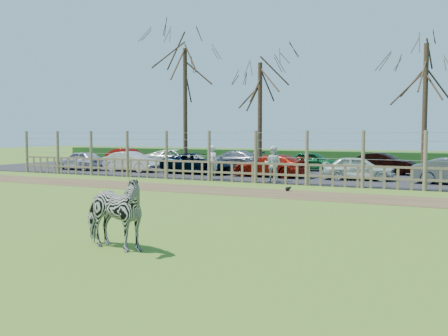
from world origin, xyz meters
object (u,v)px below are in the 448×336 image
at_px(tree_right, 426,78).
at_px(car_2, 198,163).
at_px(visitor_b, 273,164).
at_px(car_7, 128,157).
at_px(car_3, 270,166).
at_px(crow, 288,189).
at_px(car_1, 132,162).
at_px(car_10, 313,161).
at_px(visitor_a, 213,162).
at_px(tree_mid, 260,91).
at_px(car_8, 176,158).
at_px(car_0, 81,160).
at_px(zebra, 112,213).
at_px(car_11, 383,164).
at_px(tree_left, 185,80).
at_px(car_4, 358,168).
at_px(car_9, 232,160).

height_order(tree_right, car_2, tree_right).
height_order(visitor_b, car_7, visitor_b).
bearing_deg(car_7, car_3, -107.01).
height_order(crow, car_1, car_1).
height_order(car_2, car_10, same).
relative_size(visitor_b, car_1, 0.47).
bearing_deg(visitor_a, car_7, -20.59).
distance_m(tree_mid, crow, 10.34).
relative_size(car_3, car_8, 0.96).
height_order(crow, car_0, car_0).
bearing_deg(visitor_a, car_10, -95.96).
distance_m(zebra, visitor_a, 15.26).
bearing_deg(visitor_b, car_1, -16.70).
relative_size(car_7, car_11, 1.00).
distance_m(tree_left, visitor_b, 9.42).
relative_size(crow, car_1, 0.07).
bearing_deg(crow, tree_mid, 119.11).
bearing_deg(tree_right, car_1, -169.52).
distance_m(zebra, crow, 11.42).
xyz_separation_m(tree_mid, car_7, (-11.59, 2.72, -4.23)).
bearing_deg(car_8, car_3, -123.14).
bearing_deg(visitor_b, car_4, -145.70).
distance_m(visitor_b, car_9, 8.90).
xyz_separation_m(crow, car_11, (2.24, 10.20, 0.54)).
distance_m(car_2, car_3, 4.49).
bearing_deg(car_1, tree_mid, -68.30).
xyz_separation_m(tree_left, tree_right, (13.50, 1.50, -0.37)).
xyz_separation_m(visitor_a, car_2, (-2.42, 2.78, -0.26)).
bearing_deg(car_8, car_7, 82.11).
distance_m(visitor_a, car_9, 7.51).
relative_size(car_4, car_8, 0.82).
distance_m(tree_right, car_0, 20.95).
relative_size(car_8, car_9, 1.04).
bearing_deg(car_2, car_10, -44.77).
xyz_separation_m(car_4, car_11, (0.53, 4.37, 0.00)).
height_order(tree_mid, crow, tree_mid).
relative_size(zebra, car_7, 0.50).
xyz_separation_m(crow, car_1, (-11.87, 5.48, 0.54)).
distance_m(car_7, car_10, 14.00).
bearing_deg(zebra, tree_mid, 21.15).
bearing_deg(car_8, tree_left, -145.45).
distance_m(tree_left, visitor_a, 7.36).
bearing_deg(car_1, zebra, -141.83).
xyz_separation_m(visitor_a, car_3, (2.07, 2.67, -0.26)).
height_order(car_4, car_10, same).
bearing_deg(car_1, visitor_a, -107.18).
bearing_deg(tree_left, crow, -38.05).
distance_m(car_8, car_9, 4.52).
bearing_deg(visitor_b, tree_mid, -65.06).
relative_size(car_0, car_2, 0.82).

